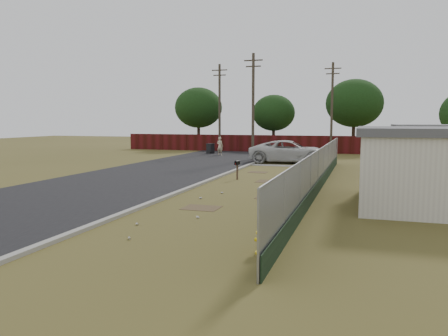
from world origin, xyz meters
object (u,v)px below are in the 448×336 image
(mailbox, at_px, (237,164))
(trash_bin, at_px, (210,148))
(pickup_truck, at_px, (290,152))
(fire_hydrant, at_px, (261,240))
(pedestrian, at_px, (220,146))

(mailbox, bearing_deg, trash_bin, 114.00)
(mailbox, bearing_deg, pickup_truck, 83.45)
(fire_hydrant, relative_size, trash_bin, 0.74)
(fire_hydrant, bearing_deg, pedestrian, 110.20)
(pedestrian, distance_m, trash_bin, 2.49)
(fire_hydrant, bearing_deg, trash_bin, 111.74)
(fire_hydrant, height_order, pedestrian, pedestrian)
(mailbox, relative_size, pedestrian, 0.62)
(mailbox, relative_size, trash_bin, 1.08)
(fire_hydrant, relative_size, mailbox, 0.68)
(fire_hydrant, relative_size, pickup_truck, 0.12)
(fire_hydrant, relative_size, pedestrian, 0.42)
(fire_hydrant, bearing_deg, pickup_truck, 97.55)
(pickup_truck, relative_size, pedestrian, 3.60)
(pickup_truck, bearing_deg, fire_hydrant, -178.16)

